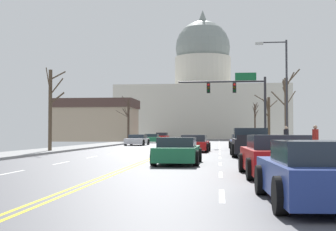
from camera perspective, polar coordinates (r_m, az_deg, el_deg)
ground at (r=29.56m, az=-0.70°, el=-4.59°), size 20.00×180.00×0.20m
signal_gantry at (r=44.11m, az=8.48°, el=2.54°), size 7.91×0.41×6.61m
street_lamp_right at (r=34.93m, az=13.34°, el=3.58°), size 2.23×0.24×7.73m
capitol_building at (r=106.74m, az=4.13°, el=1.94°), size 35.83×20.71×28.45m
sedan_near_00 at (r=40.07m, az=8.76°, el=-3.12°), size 2.17×4.44×1.20m
sedan_near_01 at (r=33.89m, az=3.15°, el=-3.35°), size 2.17×4.39×1.18m
pickup_truck_near_02 at (r=28.06m, az=9.76°, el=-3.26°), size 2.33×5.38×1.61m
sedan_near_03 at (r=20.89m, az=1.15°, el=-4.21°), size 1.95×4.71×1.14m
sedan_near_04 at (r=15.39m, az=12.63°, el=-4.74°), size 2.18×4.64×1.28m
sedan_near_05 at (r=9.57m, az=17.21°, el=-6.61°), size 2.10×4.26×1.20m
sedan_oncoming_00 at (r=51.25m, az=-3.64°, el=-2.91°), size 2.16×4.71×1.13m
sedan_oncoming_01 at (r=62.92m, az=-1.95°, el=-2.74°), size 2.07×4.63×1.16m
sedan_oncoming_02 at (r=75.02m, az=-0.73°, el=-2.57°), size 2.08×4.54×1.32m
flank_building_00 at (r=75.16m, az=-8.35°, el=-0.54°), size 12.07×8.11×6.41m
bare_tree_00 at (r=40.22m, az=13.78°, el=0.83°), size 2.14×2.44×6.24m
bare_tree_01 at (r=62.66m, az=-4.72°, el=-0.43°), size 2.17×2.05×5.89m
bare_tree_02 at (r=48.79m, az=11.75°, el=-0.23°), size 2.34×2.25×5.02m
bare_tree_03 at (r=33.37m, az=-13.64°, el=0.96°), size 1.10×1.64×5.46m
bare_tree_04 at (r=74.18m, az=10.23°, el=-0.54°), size 1.02×1.57×5.83m
pedestrian_00 at (r=33.71m, az=13.76°, el=-2.47°), size 0.35×0.34×1.64m
pedestrian_01 at (r=27.85m, az=16.99°, el=-2.58°), size 0.35×0.34×1.61m
bicycle_parked at (r=25.87m, az=17.08°, el=-3.84°), size 0.12×1.77×0.85m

